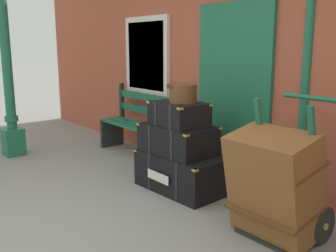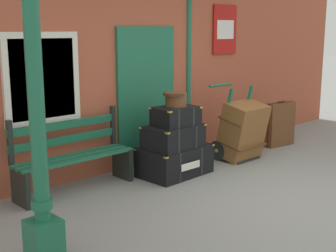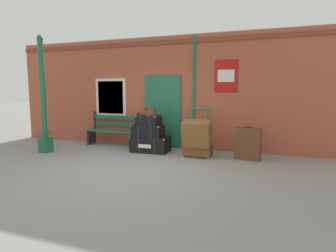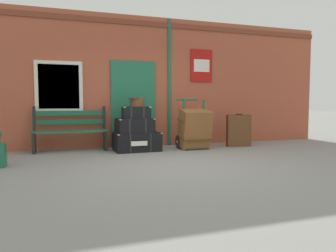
% 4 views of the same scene
% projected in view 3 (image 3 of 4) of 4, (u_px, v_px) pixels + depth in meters
% --- Properties ---
extents(ground_plane, '(60.00, 60.00, 0.00)m').
position_uv_depth(ground_plane, '(129.00, 169.00, 6.01)').
color(ground_plane, gray).
extents(brick_facade, '(10.40, 0.35, 3.20)m').
position_uv_depth(brick_facade, '(169.00, 93.00, 8.24)').
color(brick_facade, '#AD5138').
rests_on(brick_facade, ground).
extents(lamp_post, '(0.28, 0.28, 3.09)m').
position_uv_depth(lamp_post, '(44.00, 109.00, 7.47)').
color(lamp_post, '#1E6647').
rests_on(lamp_post, ground).
extents(platform_bench, '(1.60, 0.43, 1.01)m').
position_uv_depth(platform_bench, '(114.00, 131.00, 8.53)').
color(platform_bench, '#1E6647').
rests_on(platform_bench, ground).
extents(steamer_trunk_base, '(1.03, 0.69, 0.43)m').
position_uv_depth(steamer_trunk_base, '(151.00, 144.00, 7.67)').
color(steamer_trunk_base, black).
rests_on(steamer_trunk_base, ground).
extents(steamer_trunk_middle, '(0.84, 0.59, 0.33)m').
position_uv_depth(steamer_trunk_middle, '(148.00, 131.00, 7.62)').
color(steamer_trunk_middle, black).
rests_on(steamer_trunk_middle, steamer_trunk_base).
extents(steamer_trunk_top, '(0.63, 0.48, 0.27)m').
position_uv_depth(steamer_trunk_top, '(149.00, 120.00, 7.55)').
color(steamer_trunk_top, black).
rests_on(steamer_trunk_top, steamer_trunk_middle).
extents(round_hatbox, '(0.34, 0.32, 0.20)m').
position_uv_depth(round_hatbox, '(150.00, 111.00, 7.54)').
color(round_hatbox, brown).
rests_on(round_hatbox, steamer_trunk_top).
extents(porters_trolley, '(0.71, 0.65, 1.19)m').
position_uv_depth(porters_trolley, '(199.00, 145.00, 7.21)').
color(porters_trolley, black).
rests_on(porters_trolley, ground).
extents(large_brown_trunk, '(0.70, 0.61, 0.95)m').
position_uv_depth(large_brown_trunk, '(197.00, 138.00, 7.02)').
color(large_brown_trunk, brown).
rests_on(large_brown_trunk, ground).
extents(suitcase_brown, '(0.62, 0.27, 0.82)m').
position_uv_depth(suitcase_brown, '(248.00, 144.00, 6.72)').
color(suitcase_brown, brown).
rests_on(suitcase_brown, ground).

